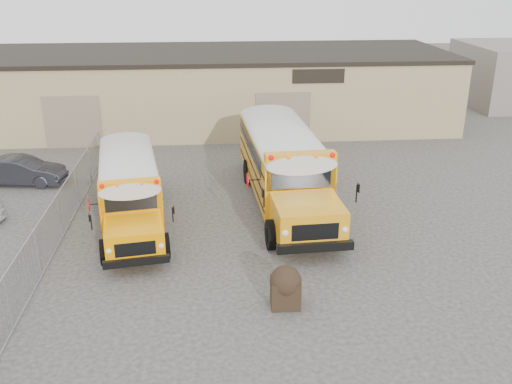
{
  "coord_description": "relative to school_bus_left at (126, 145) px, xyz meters",
  "views": [
    {
      "loc": [
        -0.16,
        -17.2,
        9.72
      ],
      "look_at": [
        1.48,
        3.2,
        1.6
      ],
      "focal_mm": 40.0,
      "sensor_mm": 36.0,
      "label": 1
    }
  ],
  "objects": [
    {
      "name": "tarp_bundle",
      "position": [
        6.35,
        -12.44,
        -0.86
      ],
      "size": [
        0.98,
        0.98,
        1.33
      ],
      "color": "black",
      "rests_on": "ground"
    },
    {
      "name": "warehouse",
      "position": [
        4.41,
        9.84,
        0.83
      ],
      "size": [
        30.2,
        10.2,
        4.67
      ],
      "color": "tan",
      "rests_on": "ground"
    },
    {
      "name": "school_bus_left",
      "position": [
        0.0,
        0.0,
        0.0
      ],
      "size": [
        3.6,
        9.35,
        2.67
      ],
      "color": "#FF9500",
      "rests_on": "ground"
    },
    {
      "name": "car_dark",
      "position": [
        -4.84,
        -0.97,
        -0.88
      ],
      "size": [
        4.18,
        1.92,
        1.33
      ],
      "primitive_type": "imported",
      "rotation": [
        0.0,
        0.0,
        1.44
      ],
      "color": "black",
      "rests_on": "ground"
    },
    {
      "name": "chainlink_fence",
      "position": [
        -1.59,
        -7.15,
        -0.64
      ],
      "size": [
        0.07,
        18.07,
        1.81
      ],
      "color": "gray",
      "rests_on": "ground"
    },
    {
      "name": "school_bus_right",
      "position": [
        6.99,
        2.83,
        0.36
      ],
      "size": [
        3.54,
        11.35,
        3.28
      ],
      "color": "orange",
      "rests_on": "ground"
    },
    {
      "name": "ground",
      "position": [
        4.41,
        -10.15,
        -1.54
      ],
      "size": [
        120.0,
        120.0,
        0.0
      ],
      "primitive_type": "plane",
      "color": "#353331",
      "rests_on": "ground"
    }
  ]
}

